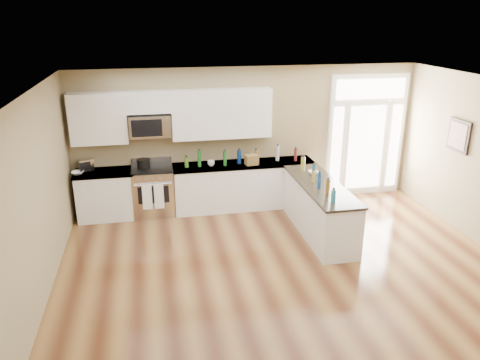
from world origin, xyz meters
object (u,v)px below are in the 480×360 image
at_px(stockpot, 143,163).
at_px(kitchen_range, 153,191).
at_px(peninsula_cabinet, 319,210).
at_px(toaster_oven, 86,165).

bearing_deg(stockpot, kitchen_range, -16.11).
relative_size(peninsula_cabinet, toaster_oven, 8.76).
height_order(peninsula_cabinet, stockpot, stockpot).
bearing_deg(stockpot, toaster_oven, 175.33).
relative_size(kitchen_range, stockpot, 4.36).
bearing_deg(peninsula_cabinet, kitchen_range, 153.41).
bearing_deg(toaster_oven, kitchen_range, -27.03).
height_order(peninsula_cabinet, toaster_oven, toaster_oven).
bearing_deg(kitchen_range, stockpot, 163.89).
distance_m(peninsula_cabinet, stockpot, 3.45).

